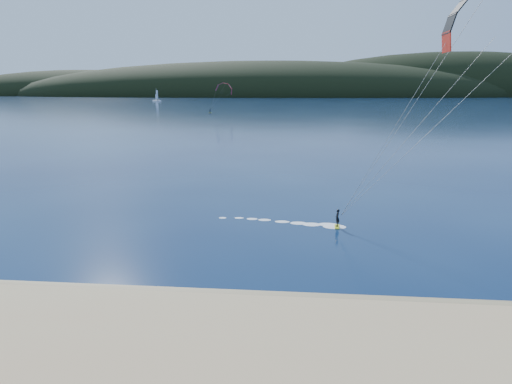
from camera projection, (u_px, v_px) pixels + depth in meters
ground at (163, 343)px, 20.88m from camera, size 1800.00×1800.00×0.00m
wet_sand at (186, 298)px, 25.23m from camera, size 220.00×2.50×0.10m
headland at (296, 96)px, 743.91m from camera, size 1200.00×310.00×140.00m
kitesurfer_near at (482, 48)px, 30.28m from camera, size 23.68×7.32×17.87m
kitesurfer_far at (224, 92)px, 214.16m from camera, size 13.16×8.20×14.08m
sailboat at (157, 100)px, 426.32m from camera, size 8.56×5.39×11.92m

